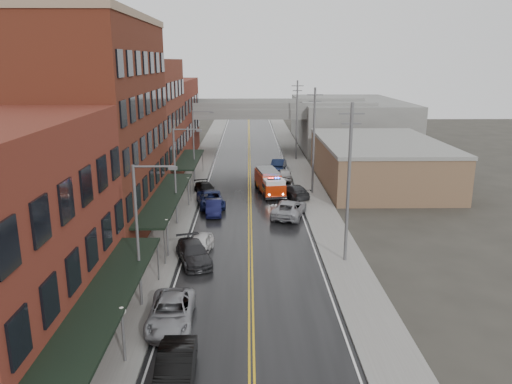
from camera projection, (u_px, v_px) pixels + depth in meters
name	position (u px, v px, depth m)	size (l,w,h in m)	color
road	(250.00, 206.00, 52.40)	(11.00, 160.00, 0.02)	black
sidewalk_left	(180.00, 206.00, 52.28)	(3.00, 160.00, 0.15)	slate
sidewalk_right	(319.00, 205.00, 52.49)	(3.00, 160.00, 0.15)	slate
curb_left	(196.00, 206.00, 52.30)	(0.30, 160.00, 0.15)	gray
curb_right	(303.00, 205.00, 52.47)	(0.30, 160.00, 0.15)	gray
brick_building_b	(96.00, 130.00, 43.14)	(9.00, 20.00, 18.00)	#552316
brick_building_c	(140.00, 123.00, 60.44)	(9.00, 15.00, 15.00)	brown
brick_building_far	(164.00, 119.00, 77.74)	(9.00, 20.00, 12.00)	maroon
tan_building	(379.00, 163.00, 61.67)	(14.00, 22.00, 5.00)	brown
right_far_block	(348.00, 122.00, 90.32)	(18.00, 30.00, 8.00)	slate
awning_0	(110.00, 291.00, 26.39)	(2.60, 16.00, 3.09)	black
awning_1	(167.00, 197.00, 44.76)	(2.60, 18.00, 3.09)	black
awning_2	(189.00, 159.00, 61.68)	(2.60, 13.00, 3.09)	black
globe_lamp_0	(122.00, 322.00, 24.65)	(0.44, 0.44, 3.12)	#59595B
globe_lamp_1	(167.00, 229.00, 38.18)	(0.44, 0.44, 3.12)	#59595B
globe_lamp_2	(188.00, 185.00, 51.72)	(0.44, 0.44, 3.12)	#59595B
street_lamp_0	(141.00, 228.00, 29.71)	(2.64, 0.22, 9.00)	#59595B
street_lamp_1	(178.00, 170.00, 45.18)	(2.64, 0.22, 9.00)	#59595B
street_lamp_2	(196.00, 142.00, 60.65)	(2.64, 0.22, 9.00)	#59595B
utility_pole_0	(349.00, 181.00, 36.40)	(1.80, 0.24, 12.00)	#59595B
utility_pole_1	(314.00, 139.00, 55.74)	(1.80, 0.24, 12.00)	#59595B
utility_pole_2	(297.00, 119.00, 75.07)	(1.80, 0.24, 12.00)	#59595B
overpass	(249.00, 116.00, 81.81)	(40.00, 10.00, 7.50)	slate
fire_truck	(270.00, 182.00, 56.93)	(3.76, 7.41, 2.61)	#B62708
parked_car_left_1	(175.00, 369.00, 23.43)	(1.71, 4.91, 1.62)	black
parked_car_left_2	(171.00, 312.00, 28.74)	(2.56, 5.54, 1.54)	gray
parked_car_left_3	(194.00, 253.00, 37.64)	(2.13, 5.25, 1.52)	#262629
parked_car_left_4	(200.00, 245.00, 39.40)	(1.72, 4.27, 1.46)	white
parked_car_left_5	(214.00, 207.00, 49.46)	(1.52, 4.36, 1.43)	#0E1034
parked_car_left_6	(211.00, 199.00, 52.11)	(2.59, 5.61, 1.56)	#131B49
parked_car_left_7	(206.00, 189.00, 56.80)	(1.88, 4.63, 1.34)	black
parked_car_right_0	(289.00, 208.00, 48.75)	(2.71, 5.87, 1.63)	#97999F
parked_car_right_1	(294.00, 191.00, 55.57)	(2.05, 5.04, 1.46)	#2B2B2D
parked_car_right_2	(285.00, 174.00, 63.69)	(1.78, 4.41, 1.50)	#B7B7B7
parked_car_right_3	(279.00, 164.00, 69.67)	(1.70, 4.89, 1.61)	black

